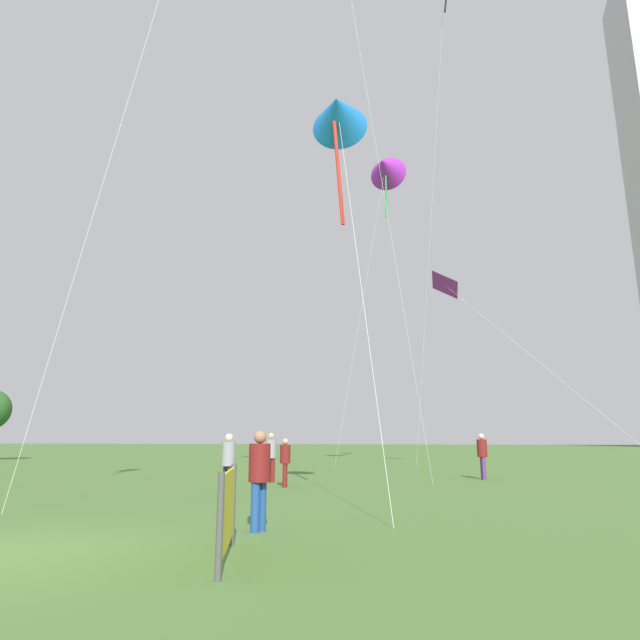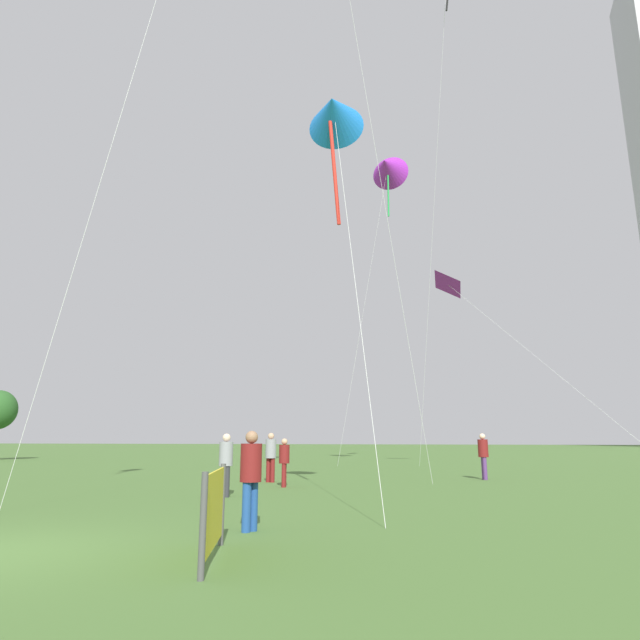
# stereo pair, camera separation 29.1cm
# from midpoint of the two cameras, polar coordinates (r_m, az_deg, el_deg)

# --- Properties ---
(person_standing_0) EXTENTS (0.38, 0.38, 1.72)m
(person_standing_0) POSITION_cam_midpoint_polar(r_m,az_deg,el_deg) (15.76, -10.22, -14.38)
(person_standing_0) COLOR #2D2D33
(person_standing_0) RESTS_ON ground
(person_standing_1) EXTENTS (0.35, 0.35, 1.58)m
(person_standing_1) POSITION_cam_midpoint_polar(r_m,az_deg,el_deg) (18.65, -4.17, -14.44)
(person_standing_1) COLOR maroon
(person_standing_1) RESTS_ON ground
(person_standing_2) EXTENTS (0.39, 0.39, 1.77)m
(person_standing_2) POSITION_cam_midpoint_polar(r_m,az_deg,el_deg) (22.89, 16.44, -13.32)
(person_standing_2) COLOR #593372
(person_standing_2) RESTS_ON ground
(person_standing_3) EXTENTS (0.40, 0.40, 1.78)m
(person_standing_3) POSITION_cam_midpoint_polar(r_m,az_deg,el_deg) (20.68, -5.64, -13.89)
(person_standing_3) COLOR maroon
(person_standing_3) RESTS_ON ground
(person_standing_4) EXTENTS (0.38, 0.38, 1.72)m
(person_standing_4) POSITION_cam_midpoint_polar(r_m,az_deg,el_deg) (9.99, -7.30, -15.72)
(person_standing_4) COLOR #1E478C
(person_standing_4) RESTS_ON ground
(kite_flying_0) EXTENTS (2.22, 3.41, 11.14)m
(kite_flying_0) POSITION_cam_midpoint_polar(r_m,az_deg,el_deg) (15.78, 1.36, 20.96)
(kite_flying_0) COLOR silver
(kite_flying_0) RESTS_ON ground
(kite_flying_5) EXTENTS (4.75, 2.59, 18.89)m
(kite_flying_5) POSITION_cam_midpoint_polar(r_m,az_deg,el_deg) (34.33, 6.68, 15.72)
(kite_flying_5) COLOR silver
(kite_flying_5) RESTS_ON ground
(kite_flying_7) EXTENTS (10.05, 7.16, 11.22)m
(kite_flying_7) POSITION_cam_midpoint_polar(r_m,az_deg,el_deg) (33.54, 12.97, 3.59)
(kite_flying_7) COLOR silver
(kite_flying_7) RESTS_ON ground
(event_banner) EXTENTS (0.67, 2.09, 1.20)m
(event_banner) POSITION_cam_midpoint_polar(r_m,az_deg,el_deg) (7.83, -10.89, -19.14)
(event_banner) COLOR #4C4C4C
(event_banner) RESTS_ON ground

